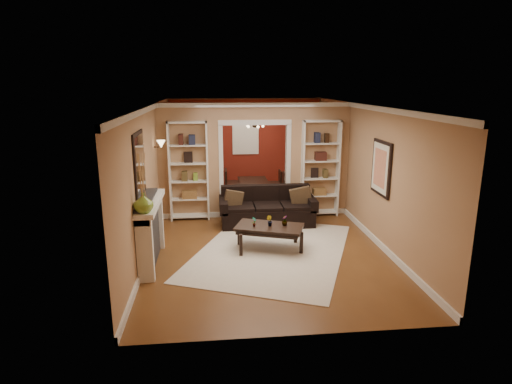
{
  "coord_description": "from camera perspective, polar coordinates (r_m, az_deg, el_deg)",
  "views": [
    {
      "loc": [
        -1.0,
        -8.76,
        3.13
      ],
      "look_at": [
        -0.18,
        -0.8,
        1.09
      ],
      "focal_mm": 30.0,
      "sensor_mm": 36.0,
      "label": 1
    }
  ],
  "objects": [
    {
      "name": "dining_table",
      "position": [
        11.78,
        -0.17,
        0.18
      ],
      "size": [
        1.45,
        0.81,
        0.51
      ],
      "primitive_type": "imported",
      "rotation": [
        0.0,
        0.0,
        1.57
      ],
      "color": "black",
      "rests_on": "floor"
    },
    {
      "name": "pillow_right",
      "position": [
        9.72,
        6.02,
        -0.58
      ],
      "size": [
        0.47,
        0.17,
        0.46
      ],
      "primitive_type": "cube",
      "rotation": [
        0.0,
        0.0,
        -0.08
      ],
      "color": "#503A22",
      "rests_on": "sofa"
    },
    {
      "name": "mirror",
      "position": [
        7.48,
        -15.29,
        3.57
      ],
      "size": [
        0.03,
        0.95,
        1.1
      ],
      "primitive_type": "cube",
      "color": "silver",
      "rests_on": "wall_left"
    },
    {
      "name": "dining_chair_se",
      "position": [
        12.11,
        2.28,
        1.17
      ],
      "size": [
        0.5,
        0.5,
        0.76
      ],
      "primitive_type": "cube",
      "rotation": [
        0.0,
        0.0,
        -2.0
      ],
      "color": "black",
      "rests_on": "floor"
    },
    {
      "name": "sofa",
      "position": [
        9.67,
        1.52,
        -1.94
      ],
      "size": [
        2.16,
        0.93,
        0.84
      ],
      "primitive_type": "cube",
      "color": "black",
      "rests_on": "floor"
    },
    {
      "name": "bookshelf_right",
      "position": [
        10.31,
        8.54,
        3.08
      ],
      "size": [
        0.9,
        0.3,
        2.3
      ],
      "primitive_type": "cube",
      "color": "white",
      "rests_on": "floor"
    },
    {
      "name": "bookshelf_left",
      "position": [
        10.0,
        -8.95,
        2.72
      ],
      "size": [
        0.9,
        0.3,
        2.3
      ],
      "primitive_type": "cube",
      "color": "white",
      "rests_on": "floor"
    },
    {
      "name": "framed_art",
      "position": [
        8.54,
        16.3,
        3.08
      ],
      "size": [
        0.04,
        0.85,
        1.05
      ],
      "primitive_type": "cube",
      "color": "black",
      "rests_on": "wall_right"
    },
    {
      "name": "plant_center",
      "position": [
        8.18,
        1.8,
        -3.88
      ],
      "size": [
        0.14,
        0.14,
        0.2
      ],
      "primitive_type": "imported",
      "rotation": [
        0.0,
        0.0,
        2.38
      ],
      "color": "#336626",
      "rests_on": "coffee_table"
    },
    {
      "name": "plant_right",
      "position": [
        8.22,
        3.84,
        -3.82
      ],
      "size": [
        0.11,
        0.11,
        0.19
      ],
      "primitive_type": "imported",
      "rotation": [
        0.0,
        0.0,
        4.69
      ],
      "color": "#336626",
      "rests_on": "coffee_table"
    },
    {
      "name": "wall_sconce",
      "position": [
        9.47,
        -12.9,
        6.07
      ],
      "size": [
        0.18,
        0.18,
        0.22
      ],
      "primitive_type": "cube",
      "color": "#FFE0A5",
      "rests_on": "wall_left"
    },
    {
      "name": "pillow_left",
      "position": [
        9.54,
        -3.03,
        -1.0
      ],
      "size": [
        0.41,
        0.17,
        0.4
      ],
      "primitive_type": "cube",
      "rotation": [
        0.0,
        0.0,
        0.13
      ],
      "color": "#503A22",
      "rests_on": "sofa"
    },
    {
      "name": "dining_window",
      "position": [
        12.83,
        -1.4,
        7.23
      ],
      "size": [
        0.78,
        0.03,
        0.98
      ],
      "primitive_type": "cube",
      "color": "#8CA5CC",
      "rests_on": "wall_back"
    },
    {
      "name": "wall_right",
      "position": [
        9.51,
        14.21,
        3.09
      ],
      "size": [
        0.0,
        8.0,
        8.0
      ],
      "primitive_type": "plane",
      "rotation": [
        1.57,
        0.0,
        -1.57
      ],
      "color": "tan",
      "rests_on": "ground"
    },
    {
      "name": "fireplace",
      "position": [
        7.77,
        -13.68,
        -5.26
      ],
      "size": [
        0.32,
        1.7,
        1.16
      ],
      "primitive_type": "cube",
      "color": "white",
      "rests_on": "floor"
    },
    {
      "name": "coffee_table",
      "position": [
        8.29,
        1.79,
        -6.1
      ],
      "size": [
        1.42,
        1.07,
        0.48
      ],
      "primitive_type": "cube",
      "rotation": [
        0.0,
        0.0,
        -0.34
      ],
      "color": "black",
      "rests_on": "floor"
    },
    {
      "name": "dining_chair_sw",
      "position": [
        11.99,
        -2.93,
        1.23
      ],
      "size": [
        0.45,
        0.45,
        0.84
      ],
      "primitive_type": "cube",
      "rotation": [
        0.0,
        0.0,
        1.66
      ],
      "color": "black",
      "rests_on": "floor"
    },
    {
      "name": "dining_chair_ne",
      "position": [
        11.52,
        2.7,
        0.67
      ],
      "size": [
        0.51,
        0.51,
        0.83
      ],
      "primitive_type": "cube",
      "rotation": [
        0.0,
        0.0,
        -1.29
      ],
      "color": "black",
      "rests_on": "floor"
    },
    {
      "name": "partition_wall",
      "position": [
        10.17,
        -0.17,
        4.23
      ],
      "size": [
        4.5,
        0.15,
        2.7
      ],
      "primitive_type": "cube",
      "color": "tan",
      "rests_on": "floor"
    },
    {
      "name": "area_rug",
      "position": [
        8.29,
        2.11,
        -7.82
      ],
      "size": [
        3.85,
        4.42,
        0.01
      ],
      "primitive_type": "cube",
      "rotation": [
        0.0,
        0.0,
        -0.39
      ],
      "color": "silver",
      "rests_on": "floor"
    },
    {
      "name": "vase",
      "position": [
        6.89,
        -14.79,
        -1.39
      ],
      "size": [
        0.37,
        0.37,
        0.32
      ],
      "primitive_type": "imported",
      "rotation": [
        0.0,
        0.0,
        0.24
      ],
      "color": "olive",
      "rests_on": "fireplace"
    },
    {
      "name": "ceiling",
      "position": [
        8.83,
        0.62,
        11.52
      ],
      "size": [
        8.0,
        8.0,
        0.0
      ],
      "primitive_type": "plane",
      "rotation": [
        3.14,
        0.0,
        0.0
      ],
      "color": "white",
      "rests_on": "ground"
    },
    {
      "name": "red_back_panel",
      "position": [
        12.9,
        -1.41,
        6.24
      ],
      "size": [
        4.44,
        0.04,
        2.64
      ],
      "primitive_type": "cube",
      "color": "maroon",
      "rests_on": "floor"
    },
    {
      "name": "wall_front",
      "position": [
        5.18,
        5.65,
        -5.85
      ],
      "size": [
        8.0,
        0.0,
        8.0
      ],
      "primitive_type": "plane",
      "rotation": [
        -1.57,
        0.0,
        0.0
      ],
      "color": "tan",
      "rests_on": "ground"
    },
    {
      "name": "chandelier",
      "position": [
        11.56,
        -0.93,
        8.8
      ],
      "size": [
        0.5,
        0.5,
        0.3
      ],
      "primitive_type": "cube",
      "color": "#332317",
      "rests_on": "ceiling"
    },
    {
      "name": "wall_back",
      "position": [
        12.92,
        -1.42,
        6.39
      ],
      "size": [
        8.0,
        0.0,
        8.0
      ],
      "primitive_type": "plane",
      "rotation": [
        1.57,
        0.0,
        0.0
      ],
      "color": "tan",
      "rests_on": "ground"
    },
    {
      "name": "wall_left",
      "position": [
        9.02,
        -13.76,
        2.53
      ],
      "size": [
        0.0,
        8.0,
        8.0
      ],
      "primitive_type": "plane",
      "rotation": [
        1.57,
        0.0,
        1.57
      ],
      "color": "tan",
      "rests_on": "ground"
    },
    {
      "name": "plant_left",
      "position": [
        8.15,
        -0.25,
        -3.99
      ],
      "size": [
        0.11,
        0.12,
        0.18
      ],
      "primitive_type": "imported",
      "rotation": [
        0.0,
        0.0,
        0.9
      ],
      "color": "#336626",
      "rests_on": "coffee_table"
    },
    {
      "name": "floor",
      "position": [
        9.35,
        0.58,
        -5.23
      ],
      "size": [
        8.0,
        8.0,
        0.0
      ],
      "primitive_type": "plane",
      "color": "brown",
      "rests_on": "ground"
    },
    {
      "name": "dining_chair_nw",
      "position": [
        11.4,
        -2.77,
        0.79
      ],
      "size": [
        0.53,
        0.53,
        0.94
      ],
      "primitive_type": "cube",
      "rotation": [
        0.0,
        0.0,
        1.72
      ],
      "color": "black",
      "rests_on": "floor"
    }
  ]
}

